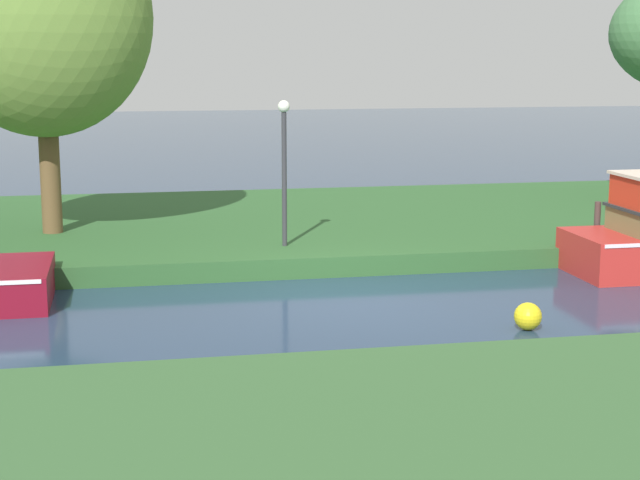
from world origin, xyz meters
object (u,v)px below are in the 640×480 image
at_px(lamp_post, 284,155).
at_px(mooring_post_near, 597,223).
at_px(willow_tree_centre, 42,19).
at_px(channel_buoy, 528,316).

distance_m(lamp_post, mooring_post_near, 6.55).
xyz_separation_m(willow_tree_centre, lamp_post, (4.71, -2.22, -2.71)).
height_order(willow_tree_centre, lamp_post, willow_tree_centre).
bearing_deg(channel_buoy, willow_tree_centre, 134.35).
bearing_deg(lamp_post, channel_buoy, -62.39).
bearing_deg(mooring_post_near, lamp_post, 171.09).
height_order(willow_tree_centre, mooring_post_near, willow_tree_centre).
distance_m(mooring_post_near, channel_buoy, 5.75).
distance_m(willow_tree_centre, lamp_post, 5.87).
bearing_deg(mooring_post_near, willow_tree_centre, 163.77).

